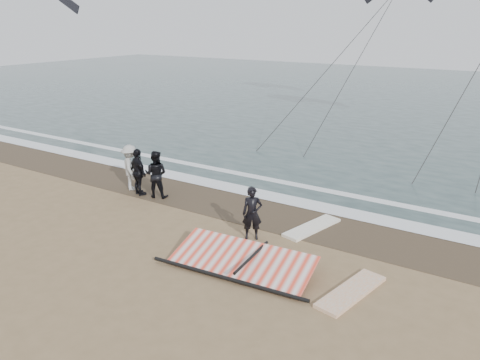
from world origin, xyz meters
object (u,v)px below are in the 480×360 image
Objects in this scene: board_white at (351,292)px; board_cream at (312,227)px; man_main at (252,213)px; sail_rig at (243,260)px.

board_cream reaches higher than board_white.
sail_rig is at bearing -99.85° from man_main.
man_main reaches higher than sail_rig.
sail_rig is at bearing -86.27° from board_cream.
board_white is 0.51× the size of sail_rig.
board_cream is 0.51× the size of sail_rig.
board_cream is at bearing 19.46° from man_main.
man_main is 0.73× the size of board_cream.
man_main reaches higher than board_white.
man_main is 1.86m from sail_rig.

